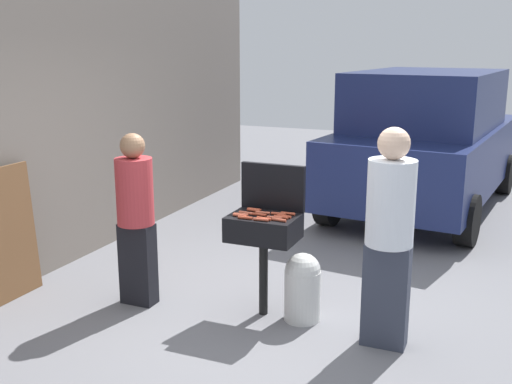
% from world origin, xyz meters
% --- Properties ---
extents(ground_plane, '(24.00, 24.00, 0.00)m').
position_xyz_m(ground_plane, '(0.00, 0.00, 0.00)').
color(ground_plane, slate).
extents(house_wall_side, '(0.24, 8.00, 3.19)m').
position_xyz_m(house_wall_side, '(-2.67, 1.00, 1.60)').
color(house_wall_side, slate).
rests_on(house_wall_side, ground).
extents(bbq_grill, '(0.60, 0.44, 0.93)m').
position_xyz_m(bbq_grill, '(-0.06, -0.01, 0.78)').
color(bbq_grill, black).
rests_on(bbq_grill, ground).
extents(grill_lid_open, '(0.60, 0.05, 0.42)m').
position_xyz_m(grill_lid_open, '(-0.06, 0.21, 1.14)').
color(grill_lid_open, black).
rests_on(grill_lid_open, bbq_grill).
extents(hot_dog_0, '(0.13, 0.04, 0.03)m').
position_xyz_m(hot_dog_0, '(0.13, -0.01, 0.94)').
color(hot_dog_0, '#AD4228').
rests_on(hot_dog_0, bbq_grill).
extents(hot_dog_1, '(0.13, 0.03, 0.03)m').
position_xyz_m(hot_dog_1, '(-0.09, -0.04, 0.94)').
color(hot_dog_1, '#AD4228').
rests_on(hot_dog_1, bbq_grill).
extents(hot_dog_2, '(0.13, 0.04, 0.03)m').
position_xyz_m(hot_dog_2, '(0.06, 0.05, 0.94)').
color(hot_dog_2, '#AD4228').
rests_on(hot_dog_2, bbq_grill).
extents(hot_dog_3, '(0.13, 0.04, 0.03)m').
position_xyz_m(hot_dog_3, '(-0.19, 0.07, 0.94)').
color(hot_dog_3, '#AD4228').
rests_on(hot_dog_3, bbq_grill).
extents(hot_dog_4, '(0.13, 0.03, 0.03)m').
position_xyz_m(hot_dog_4, '(-0.00, -0.14, 0.94)').
color(hot_dog_4, '#AD4228').
rests_on(hot_dog_4, bbq_grill).
extents(hot_dog_5, '(0.13, 0.04, 0.03)m').
position_xyz_m(hot_dog_5, '(-0.23, -0.10, 0.94)').
color(hot_dog_5, '#C6593D').
rests_on(hot_dog_5, bbq_grill).
extents(hot_dog_6, '(0.13, 0.04, 0.03)m').
position_xyz_m(hot_dog_6, '(-0.21, -0.04, 0.94)').
color(hot_dog_6, '#C6593D').
rests_on(hot_dog_6, bbq_grill).
extents(hot_dog_7, '(0.13, 0.03, 0.03)m').
position_xyz_m(hot_dog_7, '(0.13, 0.09, 0.94)').
color(hot_dog_7, '#AD4228').
rests_on(hot_dog_7, bbq_grill).
extents(hot_dog_8, '(0.13, 0.03, 0.03)m').
position_xyz_m(hot_dog_8, '(0.12, -0.05, 0.94)').
color(hot_dog_8, '#AD4228').
rests_on(hot_dog_8, bbq_grill).
extents(hot_dog_9, '(0.13, 0.03, 0.03)m').
position_xyz_m(hot_dog_9, '(-0.16, -0.18, 0.94)').
color(hot_dog_9, '#AD4228').
rests_on(hot_dog_9, bbq_grill).
extents(hot_dog_10, '(0.13, 0.04, 0.03)m').
position_xyz_m(hot_dog_10, '(-0.08, 0.02, 0.94)').
color(hot_dog_10, '#C6593D').
rests_on(hot_dog_10, bbq_grill).
extents(hot_dog_11, '(0.13, 0.04, 0.03)m').
position_xyz_m(hot_dog_11, '(-0.01, -0.18, 0.94)').
color(hot_dog_11, '#B74C33').
rests_on(hot_dog_11, bbq_grill).
extents(hot_dog_12, '(0.13, 0.03, 0.03)m').
position_xyz_m(hot_dog_12, '(-0.23, -0.14, 0.94)').
color(hot_dog_12, '#B74C33').
rests_on(hot_dog_12, bbq_grill).
extents(hot_dog_13, '(0.13, 0.04, 0.03)m').
position_xyz_m(hot_dog_13, '(0.13, -0.13, 0.94)').
color(hot_dog_13, '#B74C33').
rests_on(hot_dog_13, bbq_grill).
extents(hot_dog_14, '(0.13, 0.03, 0.03)m').
position_xyz_m(hot_dog_14, '(-0.19, 0.10, 0.94)').
color(hot_dog_14, '#AD4228').
rests_on(hot_dog_14, bbq_grill).
extents(hot_dog_15, '(0.13, 0.04, 0.03)m').
position_xyz_m(hot_dog_15, '(0.07, -0.08, 0.94)').
color(hot_dog_15, '#C6593D').
rests_on(hot_dog_15, bbq_grill).
extents(propane_tank, '(0.32, 0.32, 0.62)m').
position_xyz_m(propane_tank, '(0.31, 0.01, 0.32)').
color(propane_tank, silver).
rests_on(propane_tank, ground).
extents(person_left, '(0.34, 0.34, 1.62)m').
position_xyz_m(person_left, '(-1.23, -0.24, 0.88)').
color(person_left, black).
rests_on(person_left, ground).
extents(person_right, '(0.37, 0.37, 1.78)m').
position_xyz_m(person_right, '(1.07, -0.17, 0.97)').
color(person_right, '#333847').
rests_on(person_right, ground).
extents(parked_minivan, '(2.43, 4.58, 2.02)m').
position_xyz_m(parked_minivan, '(0.75, 4.31, 1.03)').
color(parked_minivan, navy).
rests_on(parked_minivan, ground).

